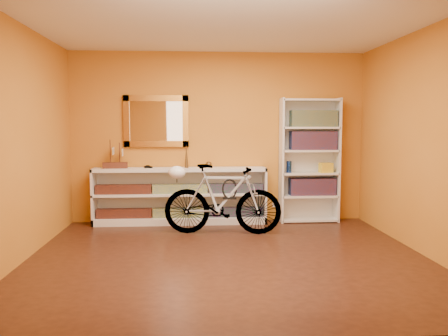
{
  "coord_description": "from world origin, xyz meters",
  "views": [
    {
      "loc": [
        -0.37,
        -4.98,
        1.49
      ],
      "look_at": [
        0.0,
        0.7,
        0.95
      ],
      "focal_mm": 36.23,
      "sensor_mm": 36.0,
      "label": 1
    }
  ],
  "objects": [
    {
      "name": "yellow_bag",
      "position": [
        1.64,
        1.8,
        0.84
      ],
      "size": [
        0.21,
        0.16,
        0.15
      ],
      "primitive_type": "cube",
      "rotation": [
        0.0,
        0.0,
        0.15
      ],
      "color": "gold",
      "rests_on": "bookcase"
    },
    {
      "name": "u_lock",
      "position": [
        0.1,
        1.1,
        0.63
      ],
      "size": [
        0.21,
        0.02,
        0.21
      ],
      "primitive_type": "torus",
      "rotation": [
        1.57,
        0.0,
        0.0
      ],
      "color": "black",
      "rests_on": "bicycle"
    },
    {
      "name": "bronze_ornament",
      "position": [
        -0.49,
        1.81,
        1.02
      ],
      "size": [
        0.06,
        0.06,
        0.35
      ],
      "primitive_type": "cone",
      "color": "#533B1C",
      "rests_on": "console_unit"
    },
    {
      "name": "model_ship",
      "position": [
        -1.55,
        1.81,
        1.06
      ],
      "size": [
        0.37,
        0.16,
        0.43
      ],
      "primitive_type": null,
      "rotation": [
        0.0,
        0.0,
        0.06
      ],
      "color": "#451F13",
      "rests_on": "console_unit"
    },
    {
      "name": "right_wall",
      "position": [
        2.25,
        0.0,
        1.3
      ],
      "size": [
        0.01,
        4.0,
        2.6
      ],
      "primitive_type": "cube",
      "color": "#BB6D1C",
      "rests_on": "ground"
    },
    {
      "name": "red_tin",
      "position": [
        1.19,
        1.87,
        1.56
      ],
      "size": [
        0.17,
        0.17,
        0.2
      ],
      "primitive_type": "cube",
      "rotation": [
        0.0,
        0.0,
        0.13
      ],
      "color": "maroon",
      "rests_on": "bookcase"
    },
    {
      "name": "floor",
      "position": [
        0.0,
        0.0,
        -0.01
      ],
      "size": [
        4.5,
        4.0,
        0.01
      ],
      "primitive_type": "cube",
      "color": "black",
      "rests_on": "ground"
    },
    {
      "name": "toy_car",
      "position": [
        -1.06,
        1.81,
        0.85
      ],
      "size": [
        0.0,
        0.01,
        0.0
      ],
      "primitive_type": "imported",
      "rotation": [
        0.0,
        0.0,
        1.2
      ],
      "color": "black",
      "rests_on": "console_unit"
    },
    {
      "name": "bicycle",
      "position": [
        0.01,
        1.11,
        0.48
      ],
      "size": [
        0.62,
        1.68,
        0.96
      ],
      "primitive_type": "imported",
      "rotation": [
        0.0,
        0.0,
        1.45
      ],
      "color": "silver",
      "rests_on": "floor"
    },
    {
      "name": "cd_row_lower",
      "position": [
        -0.59,
        1.79,
        0.17
      ],
      "size": [
        2.5,
        0.13,
        0.14
      ],
      "primitive_type": "cube",
      "color": "black",
      "rests_on": "console_unit"
    },
    {
      "name": "wall_socket",
      "position": [
        0.9,
        1.99,
        0.25
      ],
      "size": [
        0.09,
        0.02,
        0.09
      ],
      "primitive_type": "cube",
      "color": "silver",
      "rests_on": "back_wall"
    },
    {
      "name": "book_row_a",
      "position": [
        1.44,
        1.84,
        0.55
      ],
      "size": [
        0.7,
        0.22,
        0.26
      ],
      "primitive_type": "cube",
      "color": "maroon",
      "rests_on": "bookcase"
    },
    {
      "name": "back_wall",
      "position": [
        0.0,
        2.0,
        1.3
      ],
      "size": [
        4.5,
        0.01,
        2.6
      ],
      "primitive_type": "cube",
      "color": "#BB6D1C",
      "rests_on": "ground"
    },
    {
      "name": "book_row_c",
      "position": [
        1.44,
        1.84,
        1.59
      ],
      "size": [
        0.7,
        0.22,
        0.25
      ],
      "primitive_type": "cube",
      "color": "#1B4C5F",
      "rests_on": "bookcase"
    },
    {
      "name": "decorative_orb",
      "position": [
        -0.16,
        1.81,
        0.9
      ],
      "size": [
        0.09,
        0.09,
        0.09
      ],
      "primitive_type": "sphere",
      "color": "#533B1C",
      "rests_on": "console_unit"
    },
    {
      "name": "cd_row_upper",
      "position": [
        -0.59,
        1.79,
        0.54
      ],
      "size": [
        2.5,
        0.13,
        0.14
      ],
      "primitive_type": "cube",
      "color": "navy",
      "rests_on": "console_unit"
    },
    {
      "name": "console_unit",
      "position": [
        -0.59,
        1.81,
        0.42
      ],
      "size": [
        2.6,
        0.35,
        0.85
      ],
      "primitive_type": null,
      "color": "silver",
      "rests_on": "floor"
    },
    {
      "name": "bookcase",
      "position": [
        1.39,
        1.84,
        0.95
      ],
      "size": [
        0.9,
        0.3,
        1.9
      ],
      "primitive_type": null,
      "color": "silver",
      "rests_on": "floor"
    },
    {
      "name": "travel_mug",
      "position": [
        1.07,
        1.82,
        0.85
      ],
      "size": [
        0.08,
        0.08,
        0.18
      ],
      "primitive_type": "cylinder",
      "color": "navy",
      "rests_on": "bookcase"
    },
    {
      "name": "ceiling",
      "position": [
        0.0,
        0.0,
        2.6
      ],
      "size": [
        4.5,
        4.0,
        0.01
      ],
      "primitive_type": "cube",
      "color": "silver",
      "rests_on": "ground"
    },
    {
      "name": "gilt_mirror",
      "position": [
        -0.95,
        1.97,
        1.55
      ],
      "size": [
        0.98,
        0.06,
        0.78
      ],
      "primitive_type": "cube",
      "color": "#93591A",
      "rests_on": "back_wall"
    },
    {
      "name": "left_wall",
      "position": [
        -2.25,
        0.0,
        1.3
      ],
      "size": [
        0.01,
        4.0,
        2.6
      ],
      "primitive_type": "cube",
      "color": "#BB6D1C",
      "rests_on": "ground"
    },
    {
      "name": "book_row_b",
      "position": [
        1.44,
        1.84,
        1.25
      ],
      "size": [
        0.7,
        0.22,
        0.28
      ],
      "primitive_type": "cube",
      "color": "maroon",
      "rests_on": "bookcase"
    },
    {
      "name": "helmet",
      "position": [
        -0.61,
        1.18,
        0.85
      ],
      "size": [
        0.24,
        0.23,
        0.18
      ],
      "primitive_type": "ellipsoid",
      "color": "white",
      "rests_on": "bicycle"
    }
  ]
}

